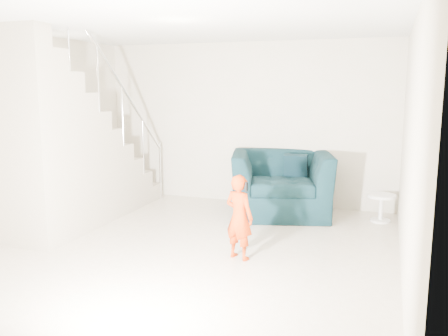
{
  "coord_description": "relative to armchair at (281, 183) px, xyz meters",
  "views": [
    {
      "loc": [
        2.29,
        -4.95,
        1.98
      ],
      "look_at": [
        0.15,
        1.2,
        0.85
      ],
      "focal_mm": 38.0,
      "sensor_mm": 36.0,
      "label": 1
    }
  ],
  "objects": [
    {
      "name": "throw",
      "position": [
        -0.66,
        -0.08,
        0.13
      ],
      "size": [
        0.05,
        0.51,
        0.57
      ],
      "primitive_type": "cube",
      "color": "black",
      "rests_on": "armchair"
    },
    {
      "name": "toddler",
      "position": [
        -0.03,
        -2.07,
        0.01
      ],
      "size": [
        0.42,
        0.34,
        0.99
      ],
      "primitive_type": "imported",
      "rotation": [
        0.0,
        0.0,
        2.8
      ],
      "color": "#920D04",
      "rests_on": "floor"
    },
    {
      "name": "staircase",
      "position": [
        -2.76,
        -1.59,
        0.46
      ],
      "size": [
        1.02,
        3.03,
        3.62
      ],
      "color": "#ADA089",
      "rests_on": "floor"
    },
    {
      "name": "floor",
      "position": [
        -0.76,
        -2.14,
        -0.49
      ],
      "size": [
        5.5,
        5.5,
        0.0
      ],
      "primitive_type": "plane",
      "color": "tan",
      "rests_on": "ground"
    },
    {
      "name": "phone",
      "position": [
        0.06,
        -2.11,
        0.38
      ],
      "size": [
        0.02,
        0.05,
        0.1
      ],
      "primitive_type": "cube",
      "rotation": [
        0.0,
        0.0,
        -0.08
      ],
      "color": "black",
      "rests_on": "toddler"
    },
    {
      "name": "side_table",
      "position": [
        1.49,
        0.06,
        -0.21
      ],
      "size": [
        0.41,
        0.41,
        0.41
      ],
      "color": "white",
      "rests_on": "floor"
    },
    {
      "name": "left_wall",
      "position": [
        -3.26,
        -2.14,
        0.86
      ],
      "size": [
        0.0,
        5.5,
        5.5
      ],
      "primitive_type": "plane",
      "rotation": [
        1.57,
        0.0,
        1.57
      ],
      "color": "#BDB79A",
      "rests_on": "floor"
    },
    {
      "name": "armchair",
      "position": [
        0.0,
        0.0,
        0.0
      ],
      "size": [
        1.79,
        1.65,
        0.97
      ],
      "primitive_type": "imported",
      "rotation": [
        0.0,
        0.0,
        0.26
      ],
      "color": "black",
      "rests_on": "floor"
    },
    {
      "name": "ceiling",
      "position": [
        -0.76,
        -2.14,
        2.21
      ],
      "size": [
        5.5,
        5.5,
        0.0
      ],
      "primitive_type": "plane",
      "rotation": [
        3.14,
        0.0,
        0.0
      ],
      "color": "silver",
      "rests_on": "back_wall"
    },
    {
      "name": "cushion",
      "position": [
        0.17,
        0.29,
        0.25
      ],
      "size": [
        0.37,
        0.18,
        0.37
      ],
      "primitive_type": "cube",
      "rotation": [
        0.21,
        0.0,
        0.0
      ],
      "color": "black",
      "rests_on": "armchair"
    },
    {
      "name": "right_wall",
      "position": [
        1.74,
        -2.14,
        0.86
      ],
      "size": [
        0.0,
        5.5,
        5.5
      ],
      "primitive_type": "plane",
      "rotation": [
        1.57,
        0.0,
        -1.57
      ],
      "color": "#BDB79A",
      "rests_on": "floor"
    },
    {
      "name": "back_wall",
      "position": [
        -0.76,
        0.61,
        0.86
      ],
      "size": [
        5.0,
        0.0,
        5.0
      ],
      "primitive_type": "plane",
      "rotation": [
        1.57,
        0.0,
        0.0
      ],
      "color": "#BDB79A",
      "rests_on": "floor"
    }
  ]
}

